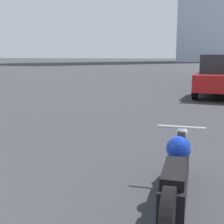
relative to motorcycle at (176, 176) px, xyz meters
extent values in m
cylinder|color=black|center=(-0.11, 0.94, -0.05)|extent=(0.18, 0.68, 0.67)
cube|color=black|center=(0.00, -0.03, -0.04)|extent=(0.41, 1.50, 0.33)
sphere|color=#1433AD|center=(-0.03, 0.27, 0.23)|extent=(0.29, 0.29, 0.29)
cube|color=black|center=(0.04, -0.34, 0.18)|extent=(0.29, 0.70, 0.10)
sphere|color=silver|center=(-0.12, 0.97, 0.26)|extent=(0.16, 0.16, 0.16)
cylinder|color=silver|center=(-0.10, 0.83, 0.36)|extent=(0.62, 0.11, 0.04)
cube|color=red|center=(-0.13, 10.38, 0.27)|extent=(1.77, 3.91, 0.64)
cube|color=#23282D|center=(-0.13, 10.38, 0.96)|extent=(1.50, 1.88, 0.74)
cylinder|color=black|center=(-0.97, 11.59, -0.05)|extent=(0.20, 0.67, 0.67)
cylinder|color=black|center=(-0.97, 9.17, -0.05)|extent=(0.20, 0.67, 0.67)
cylinder|color=black|center=(-1.19, 22.62, -0.03)|extent=(0.22, 0.72, 0.71)
cylinder|color=black|center=(-1.28, 20.10, -0.03)|extent=(0.22, 0.72, 0.71)
camera|label=1|loc=(0.56, -3.24, 1.29)|focal=50.00mm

